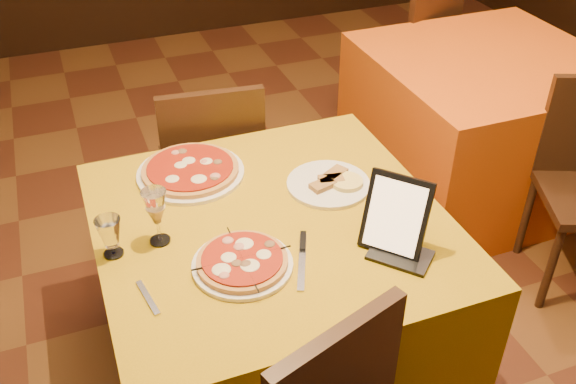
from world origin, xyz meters
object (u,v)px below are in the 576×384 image
object	(u,v)px
side_table	(479,125)
water_glass	(110,237)
chair_main_far	(210,166)
pizza_near	(242,263)
chair_side_far	(405,53)
tablet	(396,215)
pizza_far	(190,171)
wine_glass	(157,217)
main_table	(273,303)

from	to	relation	value
side_table	water_glass	xyz separation A→B (m)	(-1.93, -0.81, 0.44)
chair_main_far	pizza_near	bearing A→B (deg)	87.74
chair_side_far	tablet	distance (m)	2.22
side_table	chair_main_far	world-z (taller)	chair_main_far
pizza_near	water_glass	world-z (taller)	water_glass
chair_side_far	water_glass	world-z (taller)	chair_side_far
chair_main_far	pizza_near	distance (m)	1.06
chair_main_far	side_table	bearing A→B (deg)	-173.47
pizza_far	chair_side_far	bearing A→B (deg)	38.29
wine_glass	water_glass	size ratio (longest dim) A/B	1.46
chair_side_far	pizza_near	distance (m)	2.41
pizza_near	wine_glass	world-z (taller)	wine_glass
water_glass	pizza_far	bearing A→B (deg)	46.58
pizza_far	pizza_near	bearing A→B (deg)	-87.23
chair_side_far	wine_glass	world-z (taller)	wine_glass
chair_side_far	tablet	size ratio (longest dim) A/B	3.73
pizza_far	tablet	xyz separation A→B (m)	(0.48, -0.60, 0.10)
pizza_near	tablet	distance (m)	0.47
pizza_near	water_glass	distance (m)	0.40
side_table	pizza_near	bearing A→B (deg)	-147.64
main_table	wine_glass	size ratio (longest dim) A/B	5.79
chair_main_far	tablet	distance (m)	1.19
side_table	main_table	bearing A→B (deg)	-150.07
pizza_far	chair_main_far	bearing A→B (deg)	69.42
pizza_near	pizza_far	bearing A→B (deg)	92.77
main_table	wine_glass	world-z (taller)	wine_glass
side_table	pizza_far	size ratio (longest dim) A/B	2.91
side_table	chair_main_far	size ratio (longest dim) A/B	1.21
chair_side_far	pizza_far	world-z (taller)	chair_side_far
main_table	wine_glass	distance (m)	0.59
tablet	water_glass	bearing A→B (deg)	-150.38
pizza_far	water_glass	xyz separation A→B (m)	(-0.32, -0.34, 0.05)
chair_side_far	pizza_far	size ratio (longest dim) A/B	2.41
water_glass	tablet	bearing A→B (deg)	-18.43
wine_glass	water_glass	bearing A→B (deg)	-175.79
chair_side_far	wine_glass	distance (m)	2.42
tablet	main_table	bearing A→B (deg)	-172.43
pizza_near	wine_glass	xyz separation A→B (m)	(-0.20, 0.20, 0.08)
water_glass	tablet	size ratio (longest dim) A/B	0.53
side_table	water_glass	distance (m)	2.14
chair_main_far	pizza_near	xyz separation A→B (m)	(-0.15, -1.00, 0.31)
pizza_near	water_glass	size ratio (longest dim) A/B	2.28
main_table	chair_side_far	bearing A→B (deg)	48.49
pizza_far	wine_glass	distance (m)	0.38
chair_main_far	pizza_far	distance (m)	0.59
wine_glass	tablet	world-z (taller)	tablet
main_table	wine_glass	xyz separation A→B (m)	(-0.35, 0.02, 0.47)
main_table	water_glass	world-z (taller)	water_glass
chair_side_far	wine_glass	size ratio (longest dim) A/B	4.79
main_table	pizza_near	world-z (taller)	pizza_near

